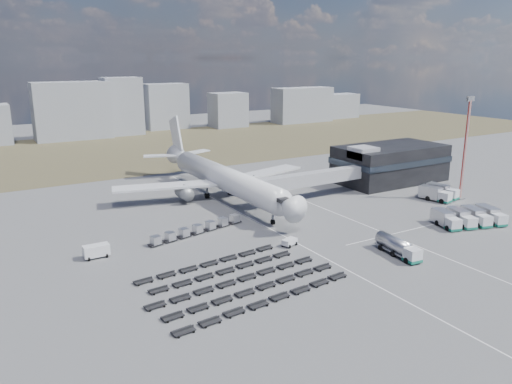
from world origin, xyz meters
TOP-DOWN VIEW (x-y plane):
  - ground at (0.00, 0.00)m, footprint 420.00×420.00m
  - grass_strip at (0.00, 110.00)m, footprint 420.00×90.00m
  - lane_markings at (9.77, 3.00)m, footprint 47.12×110.00m
  - terminal at (47.77, 23.96)m, footprint 30.40×16.40m
  - jet_bridge at (15.90, 20.42)m, footprint 30.30×3.80m
  - airliner at (0.00, 32.38)m, footprint 51.59×64.53m
  - skyline at (-0.63, 148.67)m, footprint 287.89×24.52m
  - fuel_tanker at (9.62, -16.27)m, footprint 3.30×9.83m
  - pushback_tug at (-4.00, -2.94)m, footprint 3.24×2.45m
  - utility_van at (-35.68, 9.35)m, footprint 4.32×1.96m
  - catering_truck at (8.46, 31.59)m, footprint 3.35×6.81m
  - service_trucks_near at (34.53, -11.71)m, footprint 14.76×10.65m
  - service_trucks_far at (44.82, 4.43)m, footprint 7.85×8.80m
  - uld_row at (-15.79, 11.53)m, footprint 21.31×6.04m
  - baggage_dollies at (-19.60, -11.74)m, footprint 31.77×20.48m
  - floodlight_mast at (49.69, 2.07)m, footprint 2.29×1.90m

SIDE VIEW (x-z plane):
  - ground at x=0.00m, z-range 0.00..0.00m
  - grass_strip at x=0.00m, z-range 0.00..0.01m
  - lane_markings at x=9.77m, z-range 0.00..0.01m
  - baggage_dollies at x=-19.60m, z-range 0.00..0.70m
  - pushback_tug at x=-4.00m, z-range 0.00..1.34m
  - uld_row at x=-15.79m, z-range 0.16..1.83m
  - utility_van at x=-35.68m, z-range 0.00..2.30m
  - catering_truck at x=8.46m, z-range 0.04..3.05m
  - fuel_tanker at x=9.62m, z-range 0.00..3.12m
  - service_trucks_near at x=34.53m, z-range 0.13..3.08m
  - service_trucks_far at x=44.82m, z-range 0.13..3.19m
  - jet_bridge at x=15.90m, z-range 1.53..8.58m
  - terminal at x=47.77m, z-range -0.25..10.75m
  - airliner at x=0.00m, z-range -3.52..14.10m
  - skyline at x=-0.63m, z-range -3.09..22.82m
  - floodlight_mast at x=49.69m, z-range 0.03..24.69m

